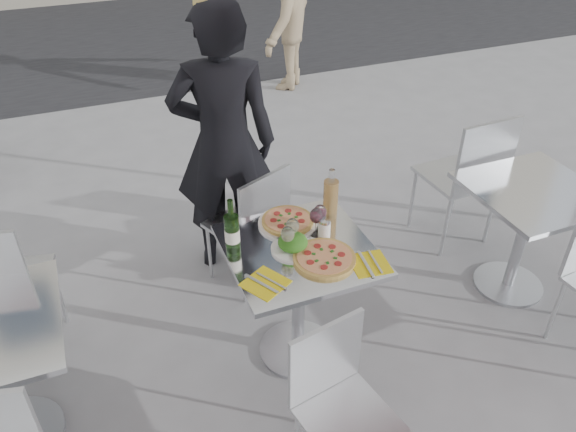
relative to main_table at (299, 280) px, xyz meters
name	(u,v)px	position (x,y,z in m)	size (l,w,h in m)	color
ground	(298,350)	(0.00, 0.00, -0.54)	(80.00, 80.00, 0.00)	slate
street_asphalt	(127,33)	(0.00, 6.50, -0.54)	(24.00, 5.00, 0.00)	black
main_table	(299,280)	(0.00, 0.00, 0.00)	(0.72, 0.72, 0.75)	#B7BABF
side_table_right	(527,219)	(1.50, 0.00, 0.00)	(0.72, 0.72, 0.75)	#B7BABF
chair_far	(254,220)	(-0.03, 0.64, -0.03)	(0.52, 0.53, 0.87)	silver
chair_near	(338,395)	(-0.11, -0.69, -0.06)	(0.44, 0.45, 0.82)	silver
side_chair_rfar	(469,171)	(1.46, 0.53, 0.05)	(0.48, 0.49, 1.00)	silver
woman_diner	(224,144)	(-0.10, 0.95, 0.35)	(0.65, 0.43, 1.79)	black
pedestrian_b	(286,15)	(1.42, 3.75, 0.27)	(1.04, 0.60, 1.61)	#998363
pizza_near	(324,258)	(0.08, -0.13, 0.22)	(0.31, 0.31, 0.02)	#B89447
pizza_far	(288,222)	(0.02, 0.21, 0.23)	(0.32, 0.32, 0.03)	white
salad_plate	(293,244)	(-0.03, 0.00, 0.25)	(0.22, 0.22, 0.09)	white
wine_bottle	(232,231)	(-0.31, 0.11, 0.32)	(0.07, 0.08, 0.29)	#28511E
carafe	(331,198)	(0.26, 0.20, 0.33)	(0.08, 0.08, 0.29)	tan
sugar_shaker	(324,229)	(0.16, 0.04, 0.26)	(0.06, 0.06, 0.11)	white
wineglass_white_a	(288,235)	(-0.07, -0.01, 0.32)	(0.07, 0.07, 0.16)	white
wineglass_white_b	(292,227)	(-0.02, 0.04, 0.32)	(0.07, 0.07, 0.16)	white
wineglass_red_a	(316,217)	(0.13, 0.08, 0.32)	(0.07, 0.07, 0.16)	white
wineglass_red_b	(320,213)	(0.16, 0.10, 0.32)	(0.07, 0.07, 0.16)	white
napkin_left	(265,283)	(-0.25, -0.19, 0.21)	(0.25, 0.25, 0.01)	yellow
napkin_right	(370,263)	(0.27, -0.24, 0.21)	(0.20, 0.20, 0.01)	yellow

